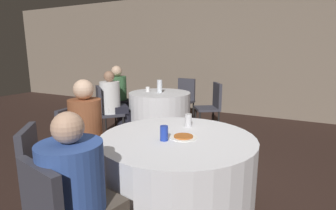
% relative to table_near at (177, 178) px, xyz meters
% --- Properties ---
extents(wall_back, '(16.00, 0.06, 2.80)m').
position_rel_table_near_xyz_m(wall_back, '(0.17, 4.22, 1.03)').
color(wall_back, '#7A6B5B').
rests_on(wall_back, ground_plane).
extents(table_near, '(1.32, 1.32, 0.75)m').
position_rel_table_near_xyz_m(table_near, '(0.00, 0.00, 0.00)').
color(table_near, silver).
rests_on(table_near, ground_plane).
extents(table_far, '(1.07, 1.07, 0.75)m').
position_rel_table_near_xyz_m(table_far, '(-1.30, 2.04, 0.00)').
color(table_far, silver).
rests_on(table_far, ground_plane).
extents(chair_near_southwest, '(0.56, 0.56, 0.90)m').
position_rel_table_near_xyz_m(chair_near_southwest, '(-0.82, -0.69, 0.17)').
color(chair_near_southwest, '#383842').
rests_on(chair_near_southwest, ground_plane).
extents(chair_near_west, '(0.43, 0.42, 0.90)m').
position_rel_table_near_xyz_m(chair_near_west, '(-1.07, -0.06, 0.17)').
color(chair_near_west, '#383842').
rests_on(chair_near_west, ground_plane).
extents(chair_far_west, '(0.44, 0.44, 0.90)m').
position_rel_table_near_xyz_m(chair_far_west, '(-2.24, 1.94, 0.17)').
color(chair_far_west, '#383842').
rests_on(chair_far_west, ground_plane).
extents(chair_far_southwest, '(0.57, 0.57, 0.90)m').
position_rel_table_near_xyz_m(chair_far_southwest, '(-1.94, 1.33, 0.17)').
color(chair_far_southwest, '#383842').
rests_on(chair_far_southwest, ground_plane).
extents(chair_far_north, '(0.42, 0.43, 0.90)m').
position_rel_table_near_xyz_m(chair_far_north, '(-1.24, 2.98, 0.17)').
color(chair_far_north, '#383842').
rests_on(chair_far_north, ground_plane).
extents(chair_far_northeast, '(0.56, 0.56, 0.90)m').
position_rel_table_near_xyz_m(chair_far_northeast, '(-0.51, 2.57, 0.17)').
color(chair_far_northeast, '#383842').
rests_on(chair_far_northeast, ground_plane).
extents(person_white_shirt, '(0.46, 0.47, 1.15)m').
position_rel_table_near_xyz_m(person_white_shirt, '(-1.82, 1.46, 0.20)').
color(person_white_shirt, black).
rests_on(person_white_shirt, ground_plane).
extents(person_floral_shirt, '(0.50, 0.33, 1.19)m').
position_rel_table_near_xyz_m(person_floral_shirt, '(-0.91, -0.05, 0.22)').
color(person_floral_shirt, '#4C4238').
rests_on(person_floral_shirt, ground_plane).
extents(person_green_jacket, '(0.51, 0.36, 1.20)m').
position_rel_table_near_xyz_m(person_green_jacket, '(-2.08, 1.95, 0.24)').
color(person_green_jacket, black).
rests_on(person_green_jacket, ground_plane).
extents(person_blue_shirt, '(0.40, 0.52, 1.14)m').
position_rel_table_near_xyz_m(person_blue_shirt, '(-0.19, -0.90, 0.22)').
color(person_blue_shirt, '#4C4238').
rests_on(person_blue_shirt, ground_plane).
extents(pizza_plate_near, '(0.23, 0.23, 0.02)m').
position_rel_table_near_xyz_m(pizza_plate_near, '(0.06, 0.00, 0.38)').
color(pizza_plate_near, white).
rests_on(pizza_plate_near, table_near).
extents(soda_can_silver, '(0.07, 0.07, 0.12)m').
position_rel_table_near_xyz_m(soda_can_silver, '(-0.04, 0.33, 0.44)').
color(soda_can_silver, silver).
rests_on(soda_can_silver, table_near).
extents(soda_can_blue, '(0.07, 0.07, 0.12)m').
position_rel_table_near_xyz_m(soda_can_blue, '(-0.05, -0.13, 0.44)').
color(soda_can_blue, '#1E38A5').
rests_on(soda_can_blue, table_near).
extents(bottle_far, '(0.09, 0.09, 0.22)m').
position_rel_table_near_xyz_m(bottle_far, '(-1.29, 2.03, 0.49)').
color(bottle_far, silver).
rests_on(bottle_far, table_far).
extents(cup_far, '(0.07, 0.07, 0.09)m').
position_rel_table_near_xyz_m(cup_far, '(-1.54, 2.03, 0.42)').
color(cup_far, white).
rests_on(cup_far, table_far).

